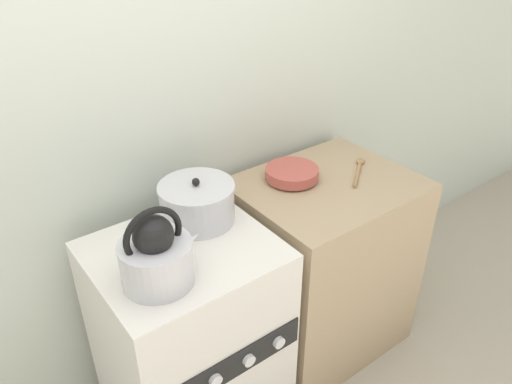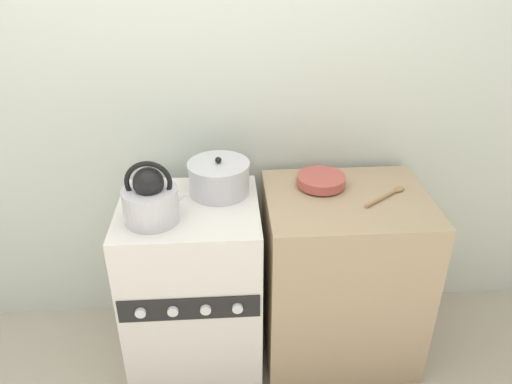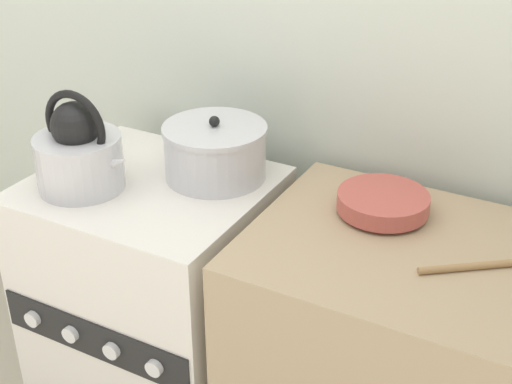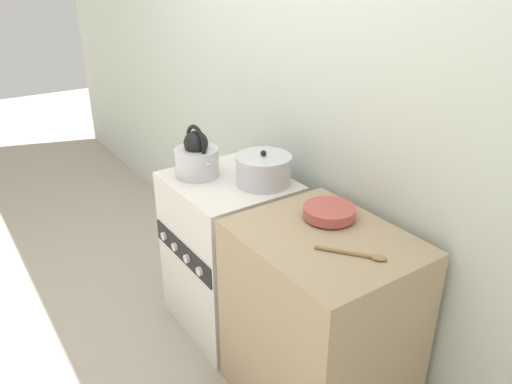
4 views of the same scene
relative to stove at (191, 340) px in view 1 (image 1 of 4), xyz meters
The scene contains 7 objects.
wall_back 0.91m from the stove, 90.00° to the left, with size 7.00×0.06×2.50m.
stove is the anchor object (origin of this frame).
counter 0.69m from the stove, ahead, with size 0.71×0.58×0.86m.
kettle 0.55m from the stove, 144.16° to the right, with size 0.27×0.22×0.26m.
cooking_pot 0.53m from the stove, 41.37° to the left, with size 0.27×0.27×0.17m.
enamel_bowl 0.76m from the stove, 12.73° to the left, with size 0.22×0.22×0.05m.
wooden_spoon 0.97m from the stove, ahead, with size 0.23×0.18×0.02m.
Camera 1 is at (-0.60, -0.94, 1.86)m, focal length 35.00 mm.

